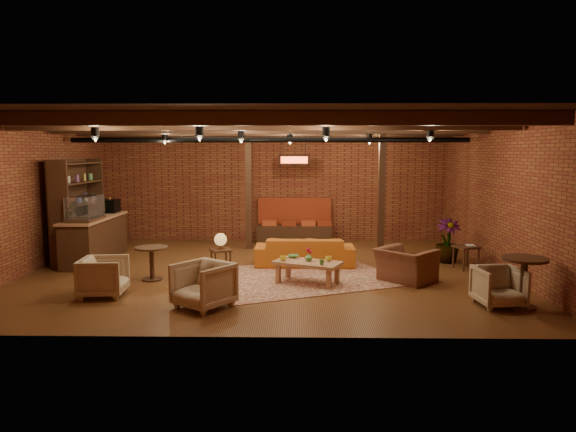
{
  "coord_description": "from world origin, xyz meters",
  "views": [
    {
      "loc": [
        0.68,
        -10.87,
        2.56
      ],
      "look_at": [
        0.48,
        0.2,
        1.18
      ],
      "focal_mm": 32.0,
      "sensor_mm": 36.0,
      "label": 1
    }
  ],
  "objects_px": {
    "coffee_table": "(307,264)",
    "round_table_left": "(152,258)",
    "sofa": "(305,251)",
    "armchair_far": "(499,285)",
    "round_table_right": "(524,275)",
    "side_table_lamp": "(221,243)",
    "plant_tall": "(449,197)",
    "armchair_a": "(104,275)",
    "side_table_book": "(466,248)",
    "armchair_right": "(406,259)",
    "armchair_b": "(203,283)"
  },
  "relations": [
    {
      "from": "armchair_b",
      "to": "armchair_right",
      "type": "height_order",
      "value": "armchair_right"
    },
    {
      "from": "sofa",
      "to": "armchair_a",
      "type": "relative_size",
      "value": 2.86
    },
    {
      "from": "armchair_right",
      "to": "round_table_right",
      "type": "xyz_separation_m",
      "value": [
        1.55,
        -1.75,
        0.12
      ]
    },
    {
      "from": "side_table_book",
      "to": "round_table_right",
      "type": "bearing_deg",
      "value": -90.0
    },
    {
      "from": "sofa",
      "to": "side_table_book",
      "type": "height_order",
      "value": "sofa"
    },
    {
      "from": "coffee_table",
      "to": "side_table_book",
      "type": "xyz_separation_m",
      "value": [
        3.52,
        1.3,
        0.09
      ]
    },
    {
      "from": "coffee_table",
      "to": "round_table_left",
      "type": "height_order",
      "value": "coffee_table"
    },
    {
      "from": "side_table_lamp",
      "to": "armchair_b",
      "type": "relative_size",
      "value": 1.01
    },
    {
      "from": "side_table_lamp",
      "to": "side_table_book",
      "type": "height_order",
      "value": "side_table_lamp"
    },
    {
      "from": "sofa",
      "to": "coffee_table",
      "type": "xyz_separation_m",
      "value": [
        0.03,
        -1.61,
        0.06
      ]
    },
    {
      "from": "armchair_right",
      "to": "plant_tall",
      "type": "relative_size",
      "value": 0.33
    },
    {
      "from": "armchair_right",
      "to": "round_table_right",
      "type": "height_order",
      "value": "armchair_right"
    },
    {
      "from": "armchair_right",
      "to": "armchair_far",
      "type": "bearing_deg",
      "value": 171.85
    },
    {
      "from": "armchair_right",
      "to": "armchair_far",
      "type": "height_order",
      "value": "armchair_right"
    },
    {
      "from": "sofa",
      "to": "round_table_left",
      "type": "bearing_deg",
      "value": 24.83
    },
    {
      "from": "armchair_b",
      "to": "side_table_book",
      "type": "distance_m",
      "value": 6.02
    },
    {
      "from": "armchair_b",
      "to": "armchair_far",
      "type": "relative_size",
      "value": 1.15
    },
    {
      "from": "round_table_left",
      "to": "round_table_right",
      "type": "bearing_deg",
      "value": -14.88
    },
    {
      "from": "side_table_lamp",
      "to": "plant_tall",
      "type": "bearing_deg",
      "value": 11.8
    },
    {
      "from": "sofa",
      "to": "plant_tall",
      "type": "relative_size",
      "value": 0.73
    },
    {
      "from": "armchair_far",
      "to": "plant_tall",
      "type": "relative_size",
      "value": 0.24
    },
    {
      "from": "round_table_left",
      "to": "plant_tall",
      "type": "bearing_deg",
      "value": 15.6
    },
    {
      "from": "side_table_lamp",
      "to": "armchair_far",
      "type": "bearing_deg",
      "value": -25.28
    },
    {
      "from": "sofa",
      "to": "round_table_left",
      "type": "relative_size",
      "value": 3.28
    },
    {
      "from": "round_table_right",
      "to": "coffee_table",
      "type": "bearing_deg",
      "value": 155.93
    },
    {
      "from": "armchair_far",
      "to": "coffee_table",
      "type": "bearing_deg",
      "value": 149.3
    },
    {
      "from": "sofa",
      "to": "plant_tall",
      "type": "xyz_separation_m",
      "value": [
        3.34,
        0.38,
        1.21
      ]
    },
    {
      "from": "side_table_lamp",
      "to": "armchair_far",
      "type": "xyz_separation_m",
      "value": [
        5.0,
        -2.36,
        -0.28
      ]
    },
    {
      "from": "side_table_book",
      "to": "armchair_far",
      "type": "xyz_separation_m",
      "value": [
        -0.35,
        -2.75,
        -0.11
      ]
    },
    {
      "from": "side_table_lamp",
      "to": "round_table_left",
      "type": "xyz_separation_m",
      "value": [
        -1.28,
        -0.72,
        -0.18
      ]
    },
    {
      "from": "coffee_table",
      "to": "armchair_b",
      "type": "height_order",
      "value": "armchair_b"
    },
    {
      "from": "armchair_b",
      "to": "armchair_far",
      "type": "xyz_separation_m",
      "value": [
        4.92,
        0.17,
        -0.05
      ]
    },
    {
      "from": "side_table_book",
      "to": "round_table_left",
      "type": "bearing_deg",
      "value": -170.5
    },
    {
      "from": "armchair_right",
      "to": "side_table_book",
      "type": "bearing_deg",
      "value": -98.6
    },
    {
      "from": "side_table_book",
      "to": "plant_tall",
      "type": "xyz_separation_m",
      "value": [
        -0.21,
        0.68,
        1.06
      ]
    },
    {
      "from": "round_table_left",
      "to": "side_table_book",
      "type": "distance_m",
      "value": 6.73
    },
    {
      "from": "armchair_right",
      "to": "side_table_book",
      "type": "relative_size",
      "value": 1.73
    },
    {
      "from": "sofa",
      "to": "armchair_far",
      "type": "distance_m",
      "value": 4.43
    },
    {
      "from": "coffee_table",
      "to": "side_table_lamp",
      "type": "height_order",
      "value": "side_table_lamp"
    },
    {
      "from": "side_table_lamp",
      "to": "plant_tall",
      "type": "relative_size",
      "value": 0.28
    },
    {
      "from": "sofa",
      "to": "round_table_right",
      "type": "xyz_separation_m",
      "value": [
        3.55,
        -3.18,
        0.24
      ]
    },
    {
      "from": "round_table_left",
      "to": "round_table_right",
      "type": "height_order",
      "value": "round_table_right"
    },
    {
      "from": "armchair_far",
      "to": "round_table_left",
      "type": "bearing_deg",
      "value": 159.25
    },
    {
      "from": "round_table_left",
      "to": "plant_tall",
      "type": "relative_size",
      "value": 0.22
    },
    {
      "from": "armchair_right",
      "to": "plant_tall",
      "type": "distance_m",
      "value": 2.5
    },
    {
      "from": "armchair_a",
      "to": "round_table_left",
      "type": "bearing_deg",
      "value": -29.63
    },
    {
      "from": "coffee_table",
      "to": "sofa",
      "type": "bearing_deg",
      "value": 90.95
    },
    {
      "from": "round_table_right",
      "to": "side_table_lamp",
      "type": "bearing_deg",
      "value": 155.11
    },
    {
      "from": "armchair_a",
      "to": "side_table_book",
      "type": "height_order",
      "value": "armchair_a"
    },
    {
      "from": "coffee_table",
      "to": "armchair_b",
      "type": "distance_m",
      "value": 2.38
    }
  ]
}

